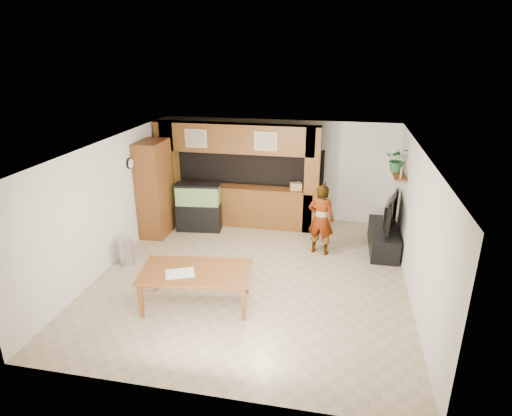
% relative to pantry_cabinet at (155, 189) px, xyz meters
% --- Properties ---
extents(floor, '(6.50, 6.50, 0.00)m').
position_rel_pantry_cabinet_xyz_m(floor, '(2.70, -1.57, -1.14)').
color(floor, tan).
rests_on(floor, ground).
extents(ceiling, '(6.50, 6.50, 0.00)m').
position_rel_pantry_cabinet_xyz_m(ceiling, '(2.70, -1.57, 1.46)').
color(ceiling, white).
rests_on(ceiling, wall_back).
extents(wall_back, '(6.00, 0.00, 6.00)m').
position_rel_pantry_cabinet_xyz_m(wall_back, '(2.70, 1.68, 0.16)').
color(wall_back, silver).
rests_on(wall_back, floor).
extents(wall_left, '(0.00, 6.50, 6.50)m').
position_rel_pantry_cabinet_xyz_m(wall_left, '(-0.30, -1.57, 0.16)').
color(wall_left, silver).
rests_on(wall_left, floor).
extents(wall_right, '(0.00, 6.50, 6.50)m').
position_rel_pantry_cabinet_xyz_m(wall_right, '(5.70, -1.57, 0.16)').
color(wall_right, silver).
rests_on(wall_right, floor).
extents(partition, '(4.20, 0.99, 2.60)m').
position_rel_pantry_cabinet_xyz_m(partition, '(1.75, 1.07, 0.17)').
color(partition, brown).
rests_on(partition, floor).
extents(wall_clock, '(0.05, 0.25, 0.25)m').
position_rel_pantry_cabinet_xyz_m(wall_clock, '(-0.27, -0.57, 0.76)').
color(wall_clock, black).
rests_on(wall_clock, wall_left).
extents(wall_shelf, '(0.25, 0.90, 0.04)m').
position_rel_pantry_cabinet_xyz_m(wall_shelf, '(5.55, 0.38, 0.56)').
color(wall_shelf, brown).
rests_on(wall_shelf, wall_right).
extents(pantry_cabinet, '(0.57, 0.94, 2.29)m').
position_rel_pantry_cabinet_xyz_m(pantry_cabinet, '(0.00, 0.00, 0.00)').
color(pantry_cabinet, brown).
rests_on(pantry_cabinet, floor).
extents(trash_can, '(0.31, 0.31, 0.57)m').
position_rel_pantry_cabinet_xyz_m(trash_can, '(-0.00, -1.61, -0.86)').
color(trash_can, '#B2B2B7').
rests_on(trash_can, floor).
extents(aquarium, '(1.09, 0.41, 1.20)m').
position_rel_pantry_cabinet_xyz_m(aquarium, '(0.93, 0.38, -0.56)').
color(aquarium, black).
rests_on(aquarium, floor).
extents(tv_stand, '(0.58, 1.59, 0.53)m').
position_rel_pantry_cabinet_xyz_m(tv_stand, '(5.35, 0.13, -0.88)').
color(tv_stand, black).
rests_on(tv_stand, floor).
extents(television, '(0.45, 1.31, 0.75)m').
position_rel_pantry_cabinet_xyz_m(television, '(5.35, 0.13, -0.24)').
color(television, black).
rests_on(television, tv_stand).
extents(photo_frame, '(0.05, 0.16, 0.21)m').
position_rel_pantry_cabinet_xyz_m(photo_frame, '(5.55, 0.07, 0.68)').
color(photo_frame, tan).
rests_on(photo_frame, wall_shelf).
extents(potted_plant, '(0.57, 0.52, 0.56)m').
position_rel_pantry_cabinet_xyz_m(potted_plant, '(5.52, 0.55, 0.85)').
color(potted_plant, '#245A2C').
rests_on(potted_plant, wall_shelf).
extents(person, '(0.65, 0.49, 1.59)m').
position_rel_pantry_cabinet_xyz_m(person, '(3.96, -0.31, -0.35)').
color(person, '#9D7856').
rests_on(person, floor).
extents(microphone, '(0.03, 0.09, 0.15)m').
position_rel_pantry_cabinet_xyz_m(microphone, '(4.01, -0.47, 0.49)').
color(microphone, black).
rests_on(microphone, person).
extents(dining_table, '(2.05, 1.34, 0.67)m').
position_rel_pantry_cabinet_xyz_m(dining_table, '(1.96, -2.83, -0.81)').
color(dining_table, brown).
rests_on(dining_table, floor).
extents(newspaper_a, '(0.59, 0.52, 0.01)m').
position_rel_pantry_cabinet_xyz_m(newspaper_a, '(1.72, -2.94, -0.47)').
color(newspaper_a, silver).
rests_on(newspaper_a, dining_table).
extents(counter_box, '(0.31, 0.24, 0.18)m').
position_rel_pantry_cabinet_xyz_m(counter_box, '(3.27, 0.88, -0.01)').
color(counter_box, '#9E7E56').
rests_on(counter_box, partition).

